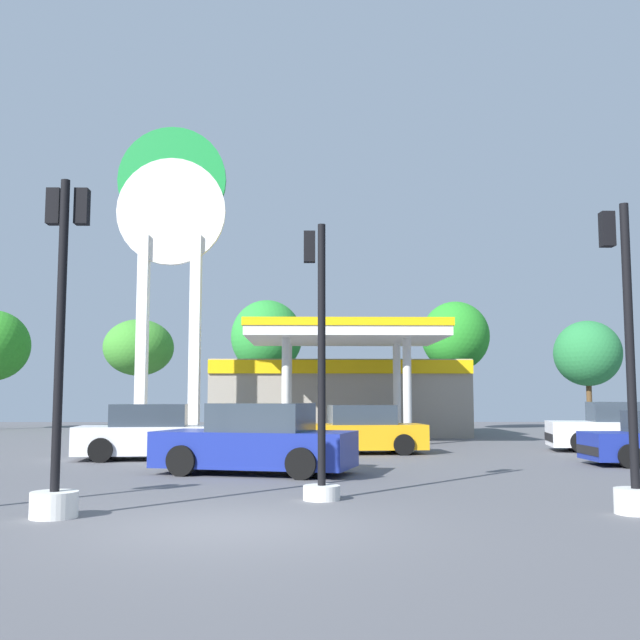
# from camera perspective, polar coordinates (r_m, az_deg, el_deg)

# --- Properties ---
(ground_plane) EXTENTS (90.00, 90.00, 0.00)m
(ground_plane) POSITION_cam_1_polar(r_m,az_deg,el_deg) (10.95, -6.94, -15.28)
(ground_plane) COLOR #56565B
(ground_plane) RESTS_ON ground
(gas_station) EXTENTS (11.71, 13.12, 4.69)m
(gas_station) POSITION_cam_1_polar(r_m,az_deg,el_deg) (35.91, 1.40, -5.57)
(gas_station) COLOR gray
(gas_station) RESTS_ON ground
(station_pole_sign) EXTENTS (4.28, 0.56, 12.52)m
(station_pole_sign) POSITION_cam_1_polar(r_m,az_deg,el_deg) (30.25, -11.26, 6.07)
(station_pole_sign) COLOR white
(station_pole_sign) RESTS_ON ground
(car_0) EXTENTS (4.85, 2.68, 1.65)m
(car_0) POSITION_cam_1_polar(r_m,az_deg,el_deg) (27.24, 21.84, -7.69)
(car_0) COLOR black
(car_0) RESTS_ON ground
(car_1) EXTENTS (4.47, 2.26, 1.55)m
(car_1) POSITION_cam_1_polar(r_m,az_deg,el_deg) (24.44, 2.88, -8.45)
(car_1) COLOR black
(car_1) RESTS_ON ground
(car_3) EXTENTS (4.64, 2.40, 1.60)m
(car_3) POSITION_cam_1_polar(r_m,az_deg,el_deg) (22.68, -12.50, -8.46)
(car_3) COLOR black
(car_3) RESTS_ON ground
(car_4) EXTENTS (4.97, 3.13, 1.66)m
(car_4) POSITION_cam_1_polar(r_m,az_deg,el_deg) (18.06, -4.88, -9.19)
(car_4) COLOR black
(car_4) RESTS_ON ground
(traffic_signal_0) EXTENTS (0.65, 0.68, 4.93)m
(traffic_signal_0) POSITION_cam_1_polar(r_m,az_deg,el_deg) (13.44, -0.01, -6.14)
(traffic_signal_0) COLOR silver
(traffic_signal_0) RESTS_ON ground
(traffic_signal_1) EXTENTS (0.66, 0.69, 4.90)m
(traffic_signal_1) POSITION_cam_1_polar(r_m,az_deg,el_deg) (12.81, 22.51, -7.07)
(traffic_signal_1) COLOR silver
(traffic_signal_1) RESTS_ON ground
(traffic_signal_3) EXTENTS (0.71, 0.71, 5.18)m
(traffic_signal_3) POSITION_cam_1_polar(r_m,az_deg,el_deg) (12.17, -19.22, -5.73)
(traffic_signal_3) COLOR silver
(traffic_signal_3) RESTS_ON ground
(tree_1) EXTENTS (4.09, 4.09, 6.37)m
(tree_1) POSITION_cam_1_polar(r_m,az_deg,el_deg) (45.31, -13.60, -2.06)
(tree_1) COLOR brown
(tree_1) RESTS_ON ground
(tree_2) EXTENTS (4.11, 4.11, 7.40)m
(tree_2) POSITION_cam_1_polar(r_m,az_deg,el_deg) (43.42, -4.07, -1.31)
(tree_2) COLOR brown
(tree_2) RESTS_ON ground
(tree_3) EXTENTS (3.81, 3.81, 7.17)m
(tree_3) POSITION_cam_1_polar(r_m,az_deg,el_deg) (42.84, 10.23, -1.23)
(tree_3) COLOR brown
(tree_3) RESTS_ON ground
(tree_4) EXTENTS (3.88, 3.88, 6.27)m
(tree_4) POSITION_cam_1_polar(r_m,az_deg,el_deg) (46.54, 19.65, -2.41)
(tree_4) COLOR brown
(tree_4) RESTS_ON ground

